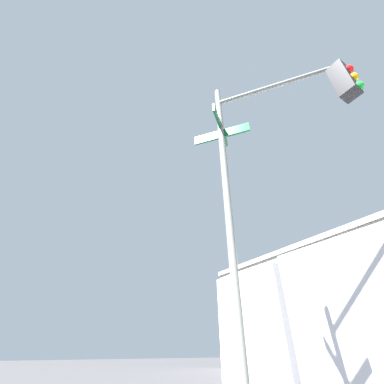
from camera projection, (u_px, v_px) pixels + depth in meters
The scene contains 2 objects.
traffic_signal_near at pixel (280, 139), 4.21m from camera, with size 2.48×1.98×6.24m.
building_stucco at pixel (373, 313), 23.25m from camera, with size 18.56×22.13×8.70m.
Camera 1 is at (-4.39, -9.37, 1.34)m, focal length 22.84 mm.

